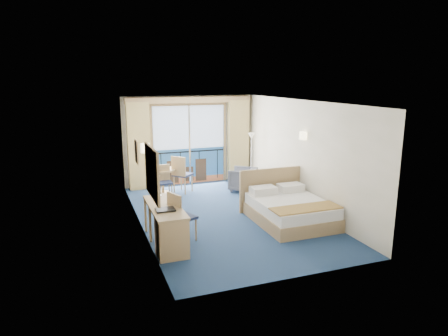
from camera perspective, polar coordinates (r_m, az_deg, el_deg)
floor at (r=9.62m, az=0.26°, el=-6.78°), size 6.50×6.50×0.00m
room_walls at (r=9.18m, az=0.27°, el=3.74°), size 4.04×6.54×2.72m
balcony_door at (r=12.31m, az=-4.98°, el=3.01°), size 2.36×0.03×2.52m
curtain_left at (r=11.84m, az=-12.03°, el=3.04°), size 0.65×0.22×2.55m
curtain_right at (r=12.64m, az=2.04°, el=3.91°), size 0.65×0.22×2.55m
pelmet at (r=12.03m, az=-4.92°, el=9.68°), size 3.80×0.25×0.18m
mirror at (r=7.29m, az=-10.23°, el=-0.66°), size 0.05×1.25×0.95m
wall_print at (r=9.17m, az=-12.37°, el=2.31°), size 0.04×0.42×0.52m
sconce_left at (r=8.11m, az=-11.21°, el=2.81°), size 0.18×0.18×0.18m
sconce_right at (r=9.87m, az=11.24°, el=4.56°), size 0.18×0.18×0.18m
bed at (r=9.25m, az=9.27°, el=-5.82°), size 1.68×1.99×1.05m
nightstand at (r=10.76m, az=7.89°, el=-3.11°), size 0.45×0.43×0.59m
phone at (r=10.66m, az=8.25°, el=-1.41°), size 0.22×0.20×0.08m
armchair at (r=11.61m, az=2.71°, el=-1.62°), size 1.02×1.02×0.67m
floor_lamp at (r=11.98m, az=3.93°, el=3.16°), size 0.22×0.22×1.62m
desk at (r=7.56m, az=-7.69°, el=-8.94°), size 0.58×1.68×0.79m
desk_chair at (r=8.00m, az=-6.38°, el=-6.58°), size 0.58×0.58×1.02m
folder at (r=7.59m, az=-8.39°, el=-5.91°), size 0.36×0.27×0.03m
desk_lamp at (r=8.37m, az=-9.47°, el=-1.99°), size 0.11×0.11×0.43m
round_table at (r=11.40m, az=-8.78°, el=-0.99°), size 0.79×0.79×0.71m
table_chair_a at (r=11.37m, az=-6.16°, el=-0.60°), size 0.66×0.66×1.07m
table_chair_b at (r=11.03m, az=-8.58°, el=-1.61°), size 0.39×0.40×0.90m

